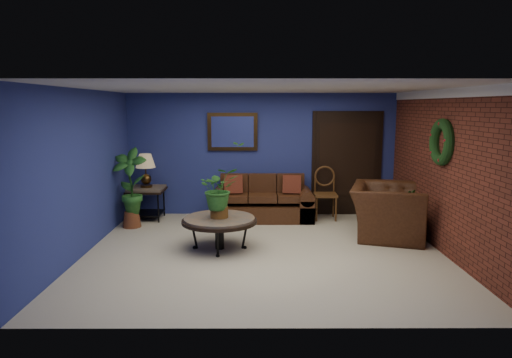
{
  "coord_description": "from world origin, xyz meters",
  "views": [
    {
      "loc": [
        -0.15,
        -6.85,
        2.25
      ],
      "look_at": [
        -0.13,
        0.55,
        1.05
      ],
      "focal_mm": 32.0,
      "sensor_mm": 36.0,
      "label": 1
    }
  ],
  "objects_px": {
    "sofa": "(262,204)",
    "side_chair": "(325,189)",
    "end_table": "(147,195)",
    "coffee_table": "(219,221)",
    "armchair": "(388,211)",
    "table_lamp": "(146,167)"
  },
  "relations": [
    {
      "from": "end_table",
      "to": "side_chair",
      "type": "height_order",
      "value": "side_chair"
    },
    {
      "from": "table_lamp",
      "to": "armchair",
      "type": "height_order",
      "value": "table_lamp"
    },
    {
      "from": "coffee_table",
      "to": "side_chair",
      "type": "distance_m",
      "value": 2.81
    },
    {
      "from": "sofa",
      "to": "end_table",
      "type": "height_order",
      "value": "sofa"
    },
    {
      "from": "end_table",
      "to": "side_chair",
      "type": "distance_m",
      "value": 3.56
    },
    {
      "from": "end_table",
      "to": "side_chair",
      "type": "relative_size",
      "value": 0.68
    },
    {
      "from": "table_lamp",
      "to": "side_chair",
      "type": "bearing_deg",
      "value": 1.24
    },
    {
      "from": "end_table",
      "to": "table_lamp",
      "type": "relative_size",
      "value": 1.11
    },
    {
      "from": "coffee_table",
      "to": "end_table",
      "type": "relative_size",
      "value": 1.67
    },
    {
      "from": "coffee_table",
      "to": "side_chair",
      "type": "xyz_separation_m",
      "value": [
        1.97,
        1.99,
        0.14
      ]
    },
    {
      "from": "sofa",
      "to": "armchair",
      "type": "xyz_separation_m",
      "value": [
        2.14,
        -1.26,
        0.16
      ]
    },
    {
      "from": "end_table",
      "to": "armchair",
      "type": "height_order",
      "value": "armchair"
    },
    {
      "from": "sofa",
      "to": "side_chair",
      "type": "height_order",
      "value": "side_chair"
    },
    {
      "from": "coffee_table",
      "to": "table_lamp",
      "type": "distance_m",
      "value": 2.57
    },
    {
      "from": "coffee_table",
      "to": "side_chair",
      "type": "height_order",
      "value": "side_chair"
    },
    {
      "from": "coffee_table",
      "to": "armchair",
      "type": "height_order",
      "value": "armchair"
    },
    {
      "from": "sofa",
      "to": "coffee_table",
      "type": "relative_size",
      "value": 1.67
    },
    {
      "from": "coffee_table",
      "to": "armchair",
      "type": "bearing_deg",
      "value": 13.51
    },
    {
      "from": "end_table",
      "to": "coffee_table",
      "type": "bearing_deg",
      "value": -50.3
    },
    {
      "from": "armchair",
      "to": "sofa",
      "type": "bearing_deg",
      "value": 77.09
    },
    {
      "from": "coffee_table",
      "to": "armchair",
      "type": "xyz_separation_m",
      "value": [
        2.86,
        0.69,
        -0.0
      ]
    },
    {
      "from": "sofa",
      "to": "side_chair",
      "type": "relative_size",
      "value": 1.89
    }
  ]
}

